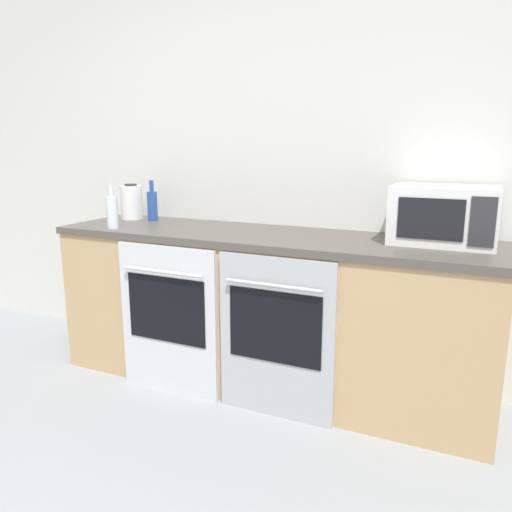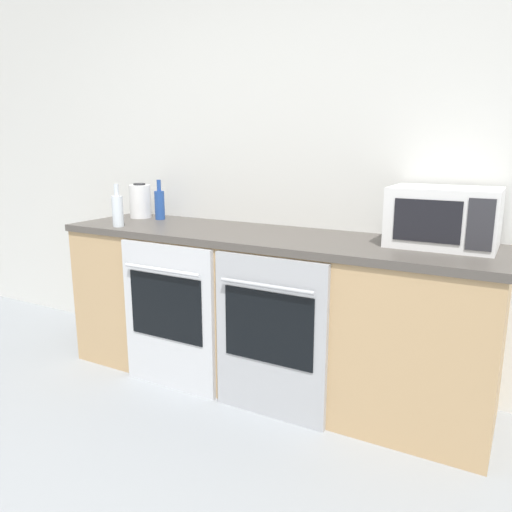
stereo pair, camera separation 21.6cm
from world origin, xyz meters
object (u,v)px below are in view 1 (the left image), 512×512
(oven_left, at_px, (168,319))
(kettle, at_px, (132,202))
(bottle_blue, at_px, (152,205))
(bottle_clear, at_px, (112,211))
(microwave, at_px, (444,215))
(oven_right, at_px, (276,337))

(oven_left, distance_m, kettle, 0.94)
(bottle_blue, bearing_deg, oven_left, -48.22)
(oven_left, xyz_separation_m, bottle_blue, (-0.41, 0.46, 0.57))
(bottle_blue, distance_m, bottle_clear, 0.36)
(microwave, bearing_deg, bottle_clear, -169.77)
(bottle_blue, distance_m, kettle, 0.17)
(oven_right, bearing_deg, kettle, 159.31)
(oven_left, height_order, microwave, microwave)
(bottle_clear, xyz_separation_m, kettle, (-0.14, 0.36, 0.01))
(oven_right, distance_m, microwave, 1.04)
(bottle_blue, xyz_separation_m, kettle, (-0.17, 0.00, 0.01))
(oven_left, relative_size, bottle_blue, 3.25)
(kettle, bearing_deg, microwave, -0.88)
(oven_left, bearing_deg, bottle_blue, 131.78)
(oven_left, distance_m, oven_right, 0.65)
(oven_right, height_order, kettle, kettle)
(oven_left, height_order, oven_right, same)
(oven_left, bearing_deg, bottle_clear, 166.17)
(oven_left, height_order, bottle_blue, bottle_blue)
(bottle_clear, relative_size, kettle, 1.11)
(microwave, height_order, bottle_clear, microwave)
(oven_right, height_order, microwave, microwave)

